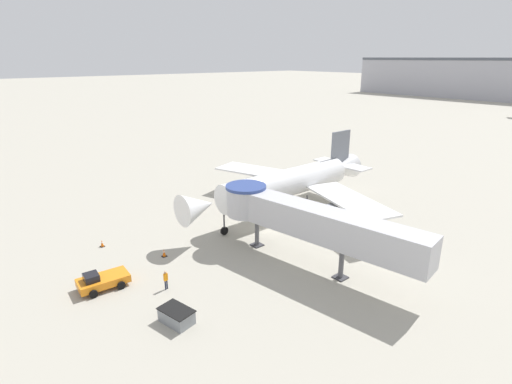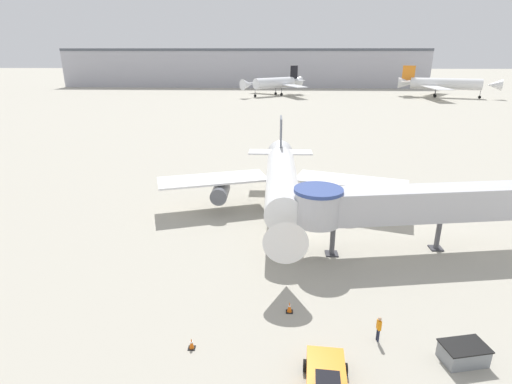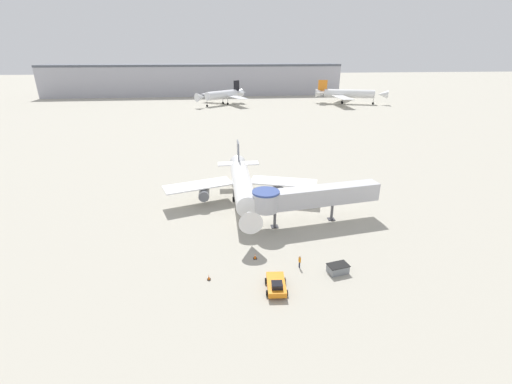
{
  "view_description": "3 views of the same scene",
  "coord_description": "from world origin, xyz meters",
  "px_view_note": "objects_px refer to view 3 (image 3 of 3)",
  "views": [
    {
      "loc": [
        31.14,
        -27.61,
        18.35
      ],
      "look_at": [
        -0.08,
        -1.28,
        4.53
      ],
      "focal_mm": 28.0,
      "sensor_mm": 36.0,
      "label": 1
    },
    {
      "loc": [
        -2.36,
        -35.19,
        16.87
      ],
      "look_at": [
        -4.19,
        5.09,
        2.63
      ],
      "focal_mm": 28.0,
      "sensor_mm": 36.0,
      "label": 2
    },
    {
      "loc": [
        -5.32,
        -50.16,
        25.3
      ],
      "look_at": [
        0.78,
        3.68,
        2.99
      ],
      "focal_mm": 24.0,
      "sensor_mm": 36.0,
      "label": 3
    }
  ],
  "objects_px": {
    "traffic_cone_starboard_wing": "(301,200)",
    "pushback_tug_orange": "(276,285)",
    "traffic_cone_apron_front": "(209,277)",
    "background_jet_orange_tail": "(348,94)",
    "jet_bridge": "(308,197)",
    "ground_crew_marshaller": "(300,261)",
    "main_airplane": "(242,185)",
    "service_container_gray": "(338,269)",
    "traffic_cone_near_nose": "(255,256)",
    "background_jet_black_tail": "(222,95)"
  },
  "relations": [
    {
      "from": "pushback_tug_orange",
      "to": "traffic_cone_starboard_wing",
      "type": "bearing_deg",
      "value": 74.71
    },
    {
      "from": "jet_bridge",
      "to": "traffic_cone_near_nose",
      "type": "distance_m",
      "value": 13.76
    },
    {
      "from": "jet_bridge",
      "to": "traffic_cone_apron_front",
      "type": "distance_m",
      "value": 20.56
    },
    {
      "from": "pushback_tug_orange",
      "to": "background_jet_black_tail",
      "type": "relative_size",
      "value": 0.15
    },
    {
      "from": "ground_crew_marshaller",
      "to": "jet_bridge",
      "type": "bearing_deg",
      "value": -29.35
    },
    {
      "from": "jet_bridge",
      "to": "traffic_cone_apron_front",
      "type": "bearing_deg",
      "value": -148.23
    },
    {
      "from": "jet_bridge",
      "to": "pushback_tug_orange",
      "type": "bearing_deg",
      "value": -124.44
    },
    {
      "from": "service_container_gray",
      "to": "pushback_tug_orange",
      "type": "bearing_deg",
      "value": -163.27
    },
    {
      "from": "traffic_cone_starboard_wing",
      "to": "background_jet_black_tail",
      "type": "bearing_deg",
      "value": 95.26
    },
    {
      "from": "traffic_cone_near_nose",
      "to": "traffic_cone_starboard_wing",
      "type": "relative_size",
      "value": 1.21
    },
    {
      "from": "traffic_cone_starboard_wing",
      "to": "pushback_tug_orange",
      "type": "bearing_deg",
      "value": -109.9
    },
    {
      "from": "traffic_cone_near_nose",
      "to": "background_jet_black_tail",
      "type": "xyz_separation_m",
      "value": [
        -0.99,
        141.75,
        4.6
      ]
    },
    {
      "from": "main_airplane",
      "to": "jet_bridge",
      "type": "height_order",
      "value": "main_airplane"
    },
    {
      "from": "pushback_tug_orange",
      "to": "background_jet_orange_tail",
      "type": "bearing_deg",
      "value": 71.49
    },
    {
      "from": "ground_crew_marshaller",
      "to": "background_jet_orange_tail",
      "type": "distance_m",
      "value": 152.69
    },
    {
      "from": "background_jet_orange_tail",
      "to": "background_jet_black_tail",
      "type": "xyz_separation_m",
      "value": [
        -64.61,
        3.29,
        -0.11
      ]
    },
    {
      "from": "traffic_cone_apron_front",
      "to": "ground_crew_marshaller",
      "type": "height_order",
      "value": "ground_crew_marshaller"
    },
    {
      "from": "pushback_tug_orange",
      "to": "background_jet_black_tail",
      "type": "xyz_separation_m",
      "value": [
        -2.69,
        148.34,
        4.28
      ]
    },
    {
      "from": "traffic_cone_starboard_wing",
      "to": "traffic_cone_apron_front",
      "type": "height_order",
      "value": "traffic_cone_apron_front"
    },
    {
      "from": "traffic_cone_apron_front",
      "to": "background_jet_orange_tail",
      "type": "bearing_deg",
      "value": 63.93
    },
    {
      "from": "main_airplane",
      "to": "background_jet_black_tail",
      "type": "distance_m",
      "value": 124.52
    },
    {
      "from": "ground_crew_marshaller",
      "to": "traffic_cone_apron_front",
      "type": "bearing_deg",
      "value": 85.34
    },
    {
      "from": "background_jet_orange_tail",
      "to": "background_jet_black_tail",
      "type": "height_order",
      "value": "background_jet_orange_tail"
    },
    {
      "from": "main_airplane",
      "to": "service_container_gray",
      "type": "height_order",
      "value": "main_airplane"
    },
    {
      "from": "pushback_tug_orange",
      "to": "traffic_cone_starboard_wing",
      "type": "distance_m",
      "value": 25.7
    },
    {
      "from": "jet_bridge",
      "to": "ground_crew_marshaller",
      "type": "bearing_deg",
      "value": -117.29
    },
    {
      "from": "traffic_cone_starboard_wing",
      "to": "background_jet_black_tail",
      "type": "distance_m",
      "value": 124.79
    },
    {
      "from": "jet_bridge",
      "to": "ground_crew_marshaller",
      "type": "xyz_separation_m",
      "value": [
        -3.98,
        -11.86,
        -3.52
      ]
    },
    {
      "from": "service_container_gray",
      "to": "traffic_cone_starboard_wing",
      "type": "bearing_deg",
      "value": 88.32
    },
    {
      "from": "pushback_tug_orange",
      "to": "background_jet_black_tail",
      "type": "distance_m",
      "value": 148.43
    },
    {
      "from": "pushback_tug_orange",
      "to": "traffic_cone_apron_front",
      "type": "relative_size",
      "value": 5.83
    },
    {
      "from": "jet_bridge",
      "to": "traffic_cone_starboard_wing",
      "type": "bearing_deg",
      "value": 73.59
    },
    {
      "from": "pushback_tug_orange",
      "to": "traffic_cone_near_nose",
      "type": "xyz_separation_m",
      "value": [
        -1.69,
        6.59,
        -0.32
      ]
    },
    {
      "from": "traffic_cone_near_nose",
      "to": "pushback_tug_orange",
      "type": "bearing_deg",
      "value": -75.6
    },
    {
      "from": "jet_bridge",
      "to": "background_jet_orange_tail",
      "type": "relative_size",
      "value": 0.55
    },
    {
      "from": "service_container_gray",
      "to": "ground_crew_marshaller",
      "type": "bearing_deg",
      "value": 160.93
    },
    {
      "from": "service_container_gray",
      "to": "traffic_cone_apron_front",
      "type": "bearing_deg",
      "value": 178.82
    },
    {
      "from": "main_airplane",
      "to": "ground_crew_marshaller",
      "type": "distance_m",
      "value": 20.85
    },
    {
      "from": "traffic_cone_near_nose",
      "to": "ground_crew_marshaller",
      "type": "relative_size",
      "value": 0.46
    },
    {
      "from": "background_jet_orange_tail",
      "to": "main_airplane",
      "type": "bearing_deg",
      "value": 170.4
    },
    {
      "from": "pushback_tug_orange",
      "to": "traffic_cone_apron_front",
      "type": "distance_m",
      "value": 8.17
    },
    {
      "from": "jet_bridge",
      "to": "background_jet_orange_tail",
      "type": "bearing_deg",
      "value": 58.47
    },
    {
      "from": "traffic_cone_near_nose",
      "to": "traffic_cone_starboard_wing",
      "type": "height_order",
      "value": "traffic_cone_near_nose"
    },
    {
      "from": "main_airplane",
      "to": "jet_bridge",
      "type": "distance_m",
      "value": 12.55
    },
    {
      "from": "pushback_tug_orange",
      "to": "jet_bridge",
      "type": "bearing_deg",
      "value": 68.9
    },
    {
      "from": "main_airplane",
      "to": "traffic_cone_apron_front",
      "type": "relative_size",
      "value": 38.91
    },
    {
      "from": "pushback_tug_orange",
      "to": "background_jet_orange_tail",
      "type": "xyz_separation_m",
      "value": [
        61.92,
        145.05,
        4.38
      ]
    },
    {
      "from": "jet_bridge",
      "to": "ground_crew_marshaller",
      "type": "height_order",
      "value": "jet_bridge"
    },
    {
      "from": "traffic_cone_apron_front",
      "to": "traffic_cone_starboard_wing",
      "type": "bearing_deg",
      "value": 52.48
    },
    {
      "from": "background_jet_orange_tail",
      "to": "service_container_gray",
      "type": "bearing_deg",
      "value": 177.54
    }
  ]
}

